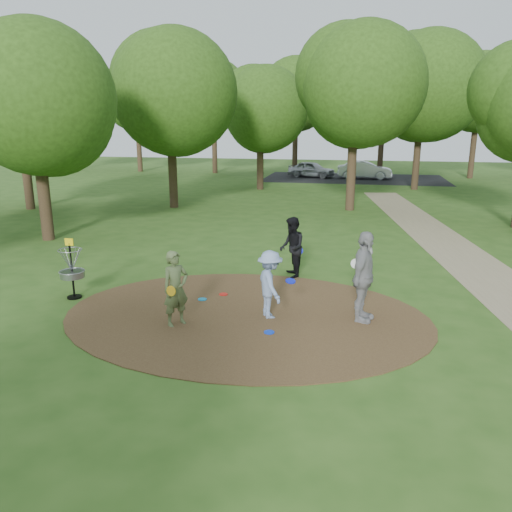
# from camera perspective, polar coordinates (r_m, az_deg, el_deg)

# --- Properties ---
(ground) EXTENTS (100.00, 100.00, 0.00)m
(ground) POSITION_cam_1_polar(r_m,az_deg,el_deg) (11.52, -1.21, -6.82)
(ground) COLOR #2D5119
(ground) RESTS_ON ground
(dirt_clearing) EXTENTS (8.40, 8.40, 0.02)m
(dirt_clearing) POSITION_cam_1_polar(r_m,az_deg,el_deg) (11.52, -1.21, -6.77)
(dirt_clearing) COLOR #47301C
(dirt_clearing) RESTS_ON ground
(parking_lot) EXTENTS (14.00, 8.00, 0.01)m
(parking_lot) POSITION_cam_1_polar(r_m,az_deg,el_deg) (40.65, 11.14, 8.70)
(parking_lot) COLOR black
(parking_lot) RESTS_ON ground
(player_observer_with_disc) EXTENTS (0.69, 0.72, 1.67)m
(player_observer_with_disc) POSITION_cam_1_polar(r_m,az_deg,el_deg) (10.86, -9.16, -3.71)
(player_observer_with_disc) COLOR #56673C
(player_observer_with_disc) RESTS_ON ground
(player_throwing_with_disc) EXTENTS (1.11, 1.16, 1.56)m
(player_throwing_with_disc) POSITION_cam_1_polar(r_m,az_deg,el_deg) (11.17, 1.62, -3.28)
(player_throwing_with_disc) COLOR #7E94BC
(player_throwing_with_disc) RESTS_ON ground
(player_walking_with_disc) EXTENTS (0.86, 0.99, 1.73)m
(player_walking_with_disc) POSITION_cam_1_polar(r_m,az_deg,el_deg) (14.13, 4.12, 0.98)
(player_walking_with_disc) COLOR black
(player_walking_with_disc) RESTS_ON ground
(player_waiting_with_disc) EXTENTS (0.78, 1.28, 2.04)m
(player_waiting_with_disc) POSITION_cam_1_polar(r_m,az_deg,el_deg) (11.13, 12.18, -2.39)
(player_waiting_with_disc) COLOR gray
(player_waiting_with_disc) RESTS_ON ground
(disc_ground_cyan) EXTENTS (0.22, 0.22, 0.02)m
(disc_ground_cyan) POSITION_cam_1_polar(r_m,az_deg,el_deg) (12.52, -6.16, -4.94)
(disc_ground_cyan) COLOR #1785BC
(disc_ground_cyan) RESTS_ON dirt_clearing
(disc_ground_blue) EXTENTS (0.22, 0.22, 0.02)m
(disc_ground_blue) POSITION_cam_1_polar(r_m,az_deg,el_deg) (10.58, 1.51, -8.70)
(disc_ground_blue) COLOR #0D37E3
(disc_ground_blue) RESTS_ON dirt_clearing
(disc_ground_red) EXTENTS (0.22, 0.22, 0.02)m
(disc_ground_red) POSITION_cam_1_polar(r_m,az_deg,el_deg) (12.83, -3.74, -4.38)
(disc_ground_red) COLOR red
(disc_ground_red) RESTS_ON dirt_clearing
(car_left) EXTENTS (4.02, 2.47, 1.28)m
(car_left) POSITION_cam_1_polar(r_m,az_deg,el_deg) (40.84, 6.38, 9.82)
(car_left) COLOR #A2A4A9
(car_left) RESTS_ON ground
(car_right) EXTENTS (4.21, 1.52, 1.38)m
(car_right) POSITION_cam_1_polar(r_m,az_deg,el_deg) (40.32, 12.32, 9.57)
(car_right) COLOR #B3B6BB
(car_right) RESTS_ON ground
(disc_golf_basket) EXTENTS (0.63, 0.63, 1.54)m
(disc_golf_basket) POSITION_cam_1_polar(r_m,az_deg,el_deg) (13.19, -20.36, -0.92)
(disc_golf_basket) COLOR black
(disc_golf_basket) RESTS_ON ground
(tree_ring) EXTENTS (37.55, 45.98, 9.67)m
(tree_ring) POSITION_cam_1_polar(r_m,az_deg,el_deg) (20.92, 9.46, 17.61)
(tree_ring) COLOR #332316
(tree_ring) RESTS_ON ground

